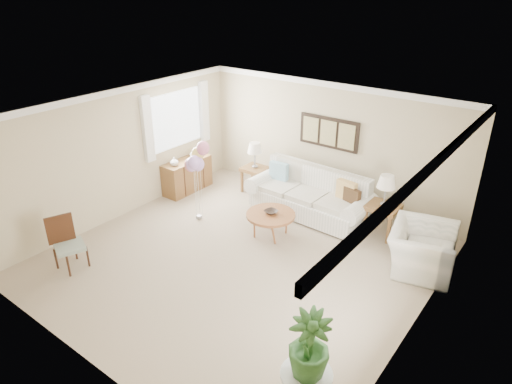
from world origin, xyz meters
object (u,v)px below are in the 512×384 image
armchair (422,249)px  accent_chair (67,242)px  sofa (311,197)px  balloon_cluster (196,160)px  coffee_table (271,215)px

armchair → accent_chair: (-4.77, -3.52, 0.11)m
sofa → balloon_cluster: bearing=-137.0°
sofa → balloon_cluster: size_ratio=1.58×
accent_chair → balloon_cluster: size_ratio=0.56×
armchair → coffee_table: bearing=91.6°
accent_chair → balloon_cluster: (0.60, 2.54, 0.80)m
sofa → balloon_cluster: 2.47m
sofa → accent_chair: size_ratio=2.83×
accent_chair → balloon_cluster: 2.73m
balloon_cluster → accent_chair: bearing=-103.2°
coffee_table → sofa: bearing=83.4°
coffee_table → armchair: armchair is taller
sofa → coffee_table: sofa is taller
sofa → accent_chair: bearing=-119.0°
accent_chair → balloon_cluster: balloon_cluster is taller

